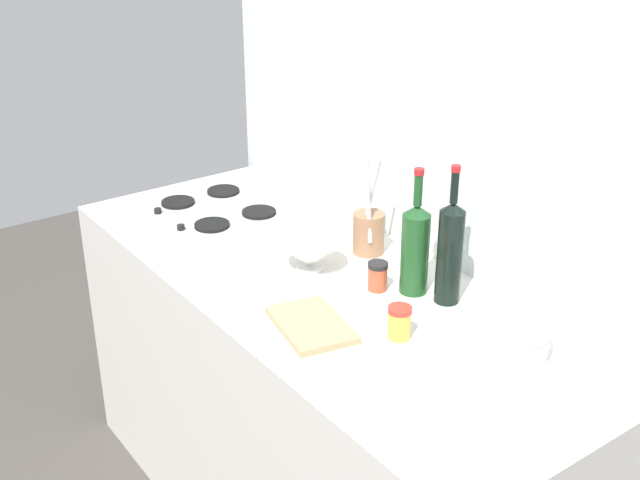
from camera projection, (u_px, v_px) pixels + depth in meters
counter_block at (320, 412)px, 2.43m from camera, size 1.80×0.70×0.90m
backsplash_panel at (429, 122)px, 2.29m from camera, size 1.90×0.06×2.57m
stovetop_hob at (218, 211)px, 2.65m from camera, size 0.46×0.38×0.04m
plate_stack at (503, 336)px, 1.86m from camera, size 0.21×0.22×0.12m
wine_bottle_leftmost at (450, 251)px, 2.07m from camera, size 0.07×0.07×0.38m
wine_bottle_mid_left at (415, 247)px, 2.13m from camera, size 0.08×0.08×0.35m
mixing_bowl at (310, 254)px, 2.28m from camera, size 0.17×0.17×0.08m
utensil_crock at (369, 231)px, 2.37m from camera, size 0.09×0.09×0.30m
condiment_jar_front at (378, 276)px, 2.17m from camera, size 0.06×0.06×0.08m
condiment_jar_rear at (399, 322)px, 1.95m from camera, size 0.06×0.06×0.08m
cutting_board at (311, 325)px, 2.01m from camera, size 0.26×0.20×0.02m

